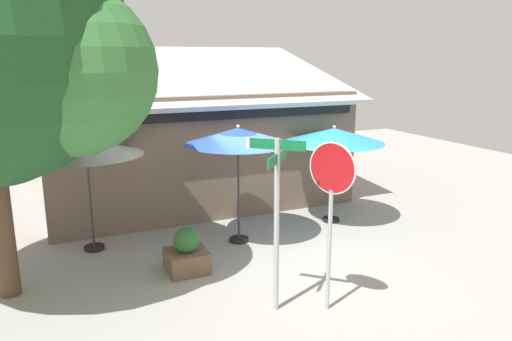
% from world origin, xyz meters
% --- Properties ---
extents(ground_plane, '(28.00, 28.00, 0.10)m').
position_xyz_m(ground_plane, '(0.00, 0.00, -0.05)').
color(ground_plane, '#9E9B93').
extents(cafe_building, '(8.69, 5.69, 4.46)m').
position_xyz_m(cafe_building, '(-0.56, 5.18, 1.69)').
color(cafe_building, '#705B4C').
rests_on(cafe_building, ground).
extents(street_sign_post, '(0.72, 0.71, 2.91)m').
position_xyz_m(street_sign_post, '(-1.23, -1.99, 1.80)').
color(street_sign_post, '#A8AAB2').
rests_on(street_sign_post, ground).
extents(stop_sign, '(0.38, 0.76, 2.85)m').
position_xyz_m(stop_sign, '(-0.44, -2.34, 2.02)').
color(stop_sign, '#A8AAB2').
rests_on(stop_sign, ground).
extents(patio_umbrella_ivory_left, '(2.38, 2.38, 2.50)m').
position_xyz_m(patio_umbrella_ivory_left, '(-3.74, 1.93, 2.25)').
color(patio_umbrella_ivory_left, black).
rests_on(patio_umbrella_ivory_left, ground).
extents(patio_umbrella_royal_blue_center, '(2.36, 2.36, 2.70)m').
position_xyz_m(patio_umbrella_royal_blue_center, '(-0.65, 1.09, 2.43)').
color(patio_umbrella_royal_blue_center, black).
rests_on(patio_umbrella_royal_blue_center, ground).
extents(patio_umbrella_teal_right, '(2.50, 2.50, 2.49)m').
position_xyz_m(patio_umbrella_teal_right, '(2.04, 1.40, 2.22)').
color(patio_umbrella_teal_right, black).
rests_on(patio_umbrella_teal_right, ground).
extents(sidewalk_planter, '(0.78, 0.78, 0.90)m').
position_xyz_m(sidewalk_planter, '(-2.18, 0.04, 0.36)').
color(sidewalk_planter, brown).
rests_on(sidewalk_planter, ground).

